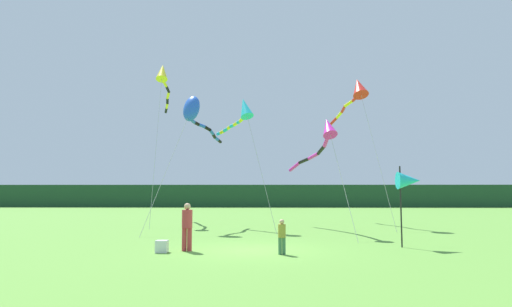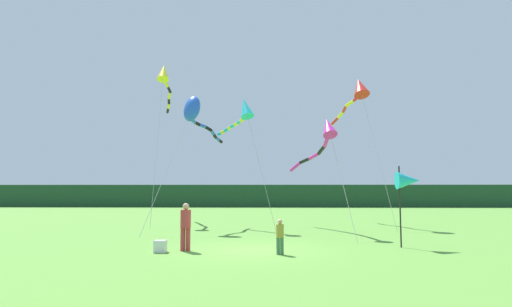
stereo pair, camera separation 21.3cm
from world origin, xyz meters
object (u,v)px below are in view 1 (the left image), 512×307
object	(u,v)px
person_child	(282,235)
kite_magenta	(323,137)
kite_red	(356,91)
banner_flag_pole	(409,181)
person_adult	(187,224)
kite_yellow	(163,78)
kite_blue	(193,111)
cooler_box	(162,246)
kite_cyan	(243,110)

from	to	relation	value
person_child	kite_magenta	bearing A→B (deg)	72.09
kite_red	banner_flag_pole	bearing A→B (deg)	-92.09
person_adult	kite_yellow	size ratio (longest dim) A/B	0.15
kite_magenta	kite_yellow	bearing A→B (deg)	144.57
person_adult	kite_magenta	distance (m)	10.16
kite_red	kite_blue	distance (m)	11.11
person_child	kite_blue	world-z (taller)	kite_blue
kite_blue	kite_red	bearing A→B (deg)	18.29
person_adult	cooler_box	xyz separation A→B (m)	(-0.83, -0.40, -0.77)
person_child	kite_yellow	world-z (taller)	kite_yellow
kite_magenta	kite_yellow	distance (m)	13.98
person_child	kite_magenta	xyz separation A→B (m)	(2.54, 7.85, 4.46)
kite_blue	kite_yellow	world-z (taller)	kite_yellow
person_adult	kite_yellow	xyz separation A→B (m)	(-4.51, 14.54, 9.49)
kite_cyan	kite_red	world-z (taller)	kite_red
person_child	banner_flag_pole	bearing A→B (deg)	21.55
person_adult	kite_magenta	xyz separation A→B (m)	(6.02, 7.05, 4.16)
cooler_box	kite_yellow	xyz separation A→B (m)	(-3.68, 14.94, 10.25)
person_adult	banner_flag_pole	size ratio (longest dim) A/B	0.55
person_adult	banner_flag_pole	world-z (taller)	banner_flag_pole
cooler_box	kite_magenta	size ratio (longest dim) A/B	0.04
banner_flag_pole	kite_red	xyz separation A→B (m)	(0.41, 11.18, 6.30)
banner_flag_pole	person_adult	bearing A→B (deg)	-171.85
kite_red	kite_magenta	distance (m)	7.22
banner_flag_pole	kite_cyan	size ratio (longest dim) A/B	0.40
person_adult	banner_flag_pole	bearing A→B (deg)	8.15
person_adult	cooler_box	distance (m)	1.20
kite_cyan	kite_magenta	world-z (taller)	kite_cyan
banner_flag_pole	person_child	bearing A→B (deg)	-158.45
person_child	kite_cyan	xyz separation A→B (m)	(-1.89, 10.25, 6.38)
cooler_box	kite_yellow	bearing A→B (deg)	103.82
person_child	kite_cyan	bearing A→B (deg)	100.46
kite_red	kite_magenta	xyz separation A→B (m)	(-3.03, -5.37, -3.76)
kite_magenta	kite_cyan	bearing A→B (deg)	151.54
person_child	cooler_box	world-z (taller)	person_child
person_adult	cooler_box	world-z (taller)	person_adult
person_adult	kite_blue	distance (m)	10.85
person_child	cooler_box	bearing A→B (deg)	174.71
banner_flag_pole	kite_red	world-z (taller)	kite_red
banner_flag_pole	kite_magenta	size ratio (longest dim) A/B	0.33
kite_blue	kite_yellow	distance (m)	7.32
kite_magenta	kite_blue	size ratio (longest dim) A/B	1.23
banner_flag_pole	kite_red	distance (m)	12.84
person_adult	kite_red	bearing A→B (deg)	53.91
person_child	kite_magenta	world-z (taller)	kite_magenta
cooler_box	kite_magenta	xyz separation A→B (m)	(6.86, 7.45, 4.93)
person_child	kite_red	xyz separation A→B (m)	(5.57, 13.22, 8.22)
person_adult	kite_cyan	bearing A→B (deg)	80.42
banner_flag_pole	kite_cyan	bearing A→B (deg)	130.66
kite_blue	kite_yellow	size ratio (longest dim) A/B	0.69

